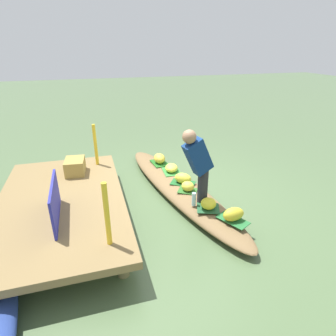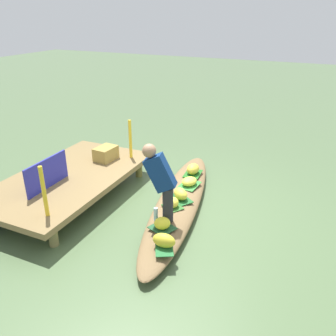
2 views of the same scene
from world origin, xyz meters
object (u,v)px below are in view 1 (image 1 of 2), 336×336
(banana_bunch_0, at_px, (233,214))
(vendor_person, at_px, (198,162))
(banana_bunch_3, at_px, (208,204))
(water_bottle, at_px, (194,199))
(banana_bunch_2, at_px, (188,186))
(market_banner, at_px, (55,202))
(banana_bunch_5, at_px, (183,178))
(banana_bunch_1, at_px, (159,158))
(vendor_boat, at_px, (178,187))
(produce_crate, at_px, (75,166))
(banana_bunch_4, at_px, (171,168))

(banana_bunch_0, relative_size, vendor_person, 0.26)
(banana_bunch_3, bearing_deg, water_bottle, 50.01)
(banana_bunch_2, bearing_deg, market_banner, 105.88)
(banana_bunch_5, height_order, water_bottle, water_bottle)
(vendor_person, bearing_deg, market_banner, 94.57)
(banana_bunch_1, relative_size, banana_bunch_3, 1.31)
(vendor_boat, bearing_deg, banana_bunch_0, -175.67)
(banana_bunch_2, xyz_separation_m, market_banner, (-0.57, 2.01, 0.36))
(banana_bunch_0, bearing_deg, water_bottle, 35.97)
(produce_crate, bearing_deg, water_bottle, -126.51)
(vendor_boat, height_order, banana_bunch_4, banana_bunch_4)
(banana_bunch_5, xyz_separation_m, produce_crate, (0.52, 1.81, 0.23))
(banana_bunch_0, bearing_deg, banana_bunch_5, 13.11)
(banana_bunch_5, relative_size, vendor_person, 0.25)
(market_banner, bearing_deg, banana_bunch_1, -45.65)
(banana_bunch_5, xyz_separation_m, vendor_person, (-0.70, 0.02, 0.59))
(banana_bunch_0, bearing_deg, market_banner, 79.64)
(banana_bunch_4, distance_m, market_banner, 2.45)
(banana_bunch_5, relative_size, market_banner, 0.32)
(banana_bunch_3, xyz_separation_m, banana_bunch_4, (1.44, 0.14, -0.01))
(banana_bunch_2, distance_m, banana_bunch_4, 0.83)
(market_banner, bearing_deg, banana_bunch_0, -101.34)
(banana_bunch_0, height_order, banana_bunch_5, banana_bunch_0)
(banana_bunch_1, distance_m, water_bottle, 1.78)
(banana_bunch_0, height_order, banana_bunch_1, banana_bunch_1)
(banana_bunch_5, bearing_deg, produce_crate, 73.94)
(produce_crate, bearing_deg, banana_bunch_2, -114.39)
(banana_bunch_3, height_order, banana_bunch_5, banana_bunch_5)
(banana_bunch_1, distance_m, banana_bunch_3, 1.94)
(vendor_person, bearing_deg, banana_bunch_4, 1.29)
(banana_bunch_1, height_order, banana_bunch_3, banana_bunch_1)
(banana_bunch_3, bearing_deg, banana_bunch_4, 5.67)
(banana_bunch_5, bearing_deg, banana_bunch_2, 176.95)
(vendor_boat, height_order, banana_bunch_2, banana_bunch_2)
(water_bottle, bearing_deg, banana_bunch_0, -144.03)
(vendor_boat, distance_m, vendor_person, 1.12)
(banana_bunch_0, xyz_separation_m, vendor_person, (0.59, 0.32, 0.59))
(banana_bunch_3, bearing_deg, vendor_person, 29.77)
(vendor_boat, relative_size, banana_bunch_5, 13.31)
(banana_bunch_2, height_order, water_bottle, water_bottle)
(banana_bunch_0, xyz_separation_m, banana_bunch_2, (1.00, 0.32, -0.01))
(banana_bunch_4, xyz_separation_m, market_banner, (-1.40, 1.98, 0.37))
(vendor_boat, relative_size, vendor_person, 3.34)
(water_bottle, relative_size, market_banner, 0.22)
(banana_bunch_1, distance_m, vendor_person, 1.83)
(banana_bunch_2, distance_m, produce_crate, 1.99)
(vendor_person, bearing_deg, vendor_boat, 2.60)
(banana_bunch_0, relative_size, banana_bunch_4, 1.03)
(banana_bunch_4, height_order, market_banner, market_banner)
(banana_bunch_5, bearing_deg, banana_bunch_1, 9.22)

